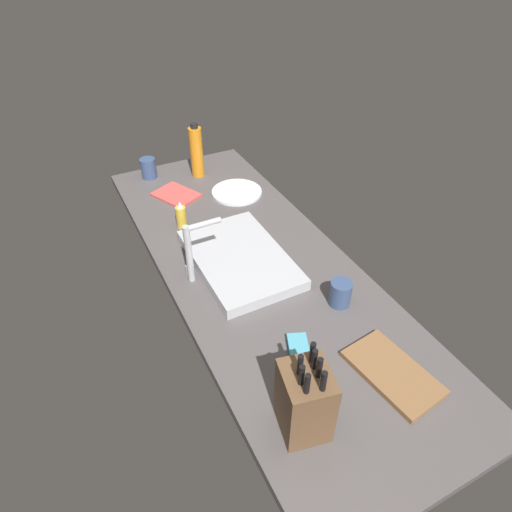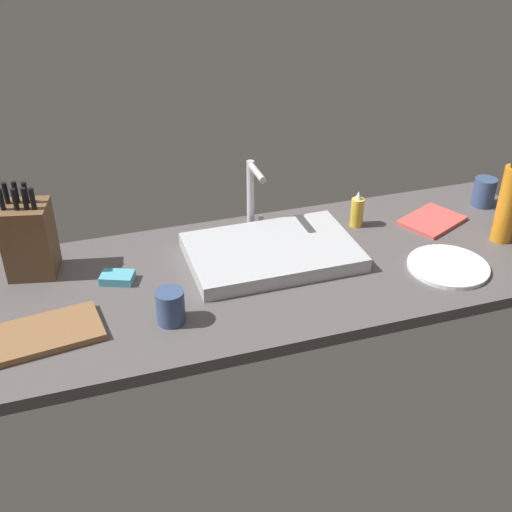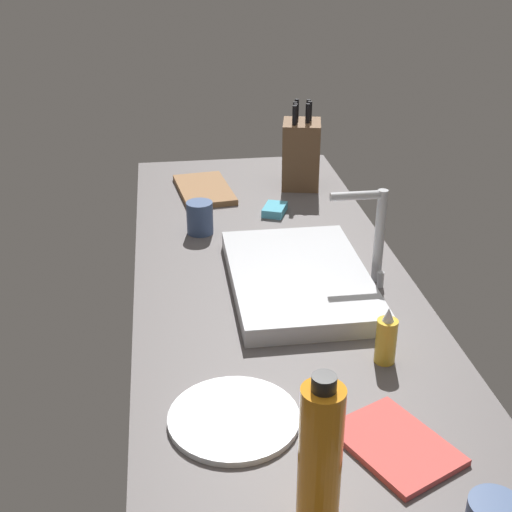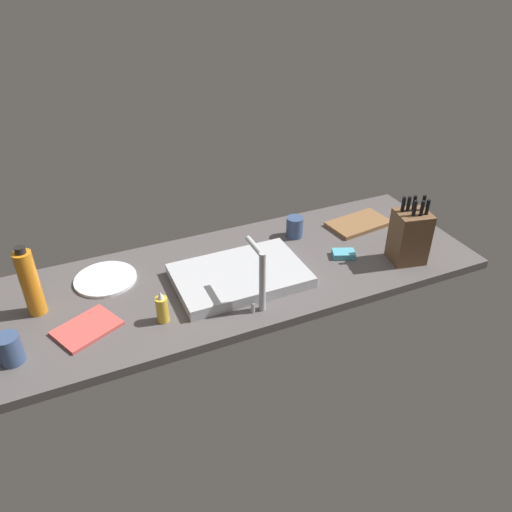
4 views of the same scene
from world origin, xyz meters
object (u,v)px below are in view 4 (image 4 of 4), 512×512
faucet (260,275)px  water_bottle (30,283)px  soap_bottle (162,308)px  dish_towel (87,328)px  ceramic_cup (9,349)px  dish_sponge (344,254)px  dinner_plate (105,279)px  coffee_mug (295,227)px  knife_block (410,236)px  cutting_board (358,224)px  sink_basin (240,276)px

faucet → water_bottle: water_bottle is taller
soap_bottle → dish_towel: size_ratio=0.62×
ceramic_cup → dish_sponge: ceramic_cup is taller
dinner_plate → dish_sponge: bearing=166.4°
dish_towel → dish_sponge: dish_sponge is taller
dinner_plate → water_bottle: bearing=21.2°
water_bottle → coffee_mug: size_ratio=2.92×
knife_block → dish_sponge: 26.74cm
cutting_board → dish_sponge: 28.11cm
cutting_board → dish_towel: 125.06cm
sink_basin → dish_towel: bearing=5.4°
dish_towel → ceramic_cup: 24.03cm
water_bottle → dish_sponge: 118.03cm
soap_bottle → ceramic_cup: soap_bottle is taller
sink_basin → water_bottle: size_ratio=1.85×
dish_towel → coffee_mug: bearing=-163.8°
sink_basin → faucet: bearing=91.1°
soap_bottle → knife_block: bearing=178.6°
cutting_board → dinner_plate: size_ratio=1.17×
dish_sponge → dinner_plate: bearing=-13.6°
knife_block → coffee_mug: 48.12cm
coffee_mug → dish_sponge: coffee_mug is taller
dinner_plate → dish_sponge: dish_sponge is taller
water_bottle → ceramic_cup: size_ratio=2.70×
dish_sponge → dish_towel: bearing=2.1°
sink_basin → coffee_mug: bearing=-148.4°
faucet → dish_towel: 60.53cm
faucet → dish_towel: bearing=-12.0°
sink_basin → cutting_board: size_ratio=1.80×
knife_block → dish_sponge: bearing=-16.9°
dish_towel → dish_sponge: bearing=-177.9°
sink_basin → faucet: 21.27cm
soap_bottle → dish_sponge: bearing=-173.1°
sink_basin → dinner_plate: 51.32cm
water_bottle → ceramic_cup: bearing=68.6°
dinner_plate → dish_towel: 28.18cm
water_bottle → ceramic_cup: 25.14cm
sink_basin → water_bottle: 73.20cm
faucet → ceramic_cup: faucet is taller
water_bottle → dish_towel: (-14.18, 16.60, -11.93)cm
water_bottle → cutting_board: bearing=-177.2°
soap_bottle → coffee_mug: (-67.18, -32.29, -0.68)cm
sink_basin → knife_block: 68.93cm
cutting_board → coffee_mug: coffee_mug is taller
dinner_plate → sink_basin: bearing=156.2°
cutting_board → dish_towel: cutting_board is taller
faucet → water_bottle: 77.54cm
soap_bottle → dish_sponge: 78.65cm
dinner_plate → soap_bottle: bearing=114.0°
dish_towel → coffee_mug: (-91.81, -26.61, 3.94)cm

